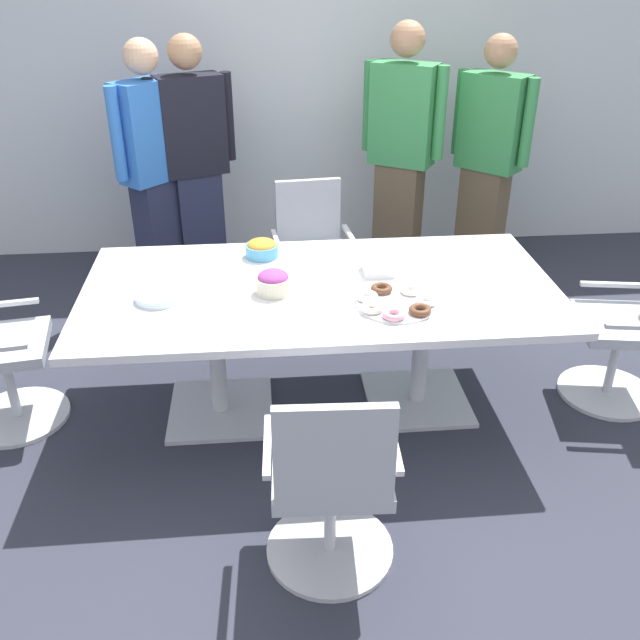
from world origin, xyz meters
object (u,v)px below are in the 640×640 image
person_standing_1 (195,162)px  snack_bowl_candy_mix (273,282)px  person_standing_2 (401,151)px  snack_bowl_chips_orange (262,248)px  plate_stack (159,296)px  office_chair_3 (312,260)px  napkin_pile (379,267)px  office_chair_1 (331,488)px  person_standing_3 (488,158)px  conference_table (320,307)px  donut_platter (396,302)px  person_standing_0 (154,168)px  office_chair_2 (630,333)px

person_standing_1 → snack_bowl_candy_mix: person_standing_1 is taller
person_standing_2 → snack_bowl_chips_orange: (-1.03, -1.30, -0.17)m
snack_bowl_chips_orange → plate_stack: size_ratio=0.80×
office_chair_3 → napkin_pile: bearing=100.2°
office_chair_1 → office_chair_3: bearing=89.8°
office_chair_1 → person_standing_3: person_standing_3 is taller
conference_table → donut_platter: bearing=-36.6°
person_standing_2 → snack_bowl_candy_mix: bearing=93.1°
person_standing_2 → snack_bowl_chips_orange: person_standing_2 is taller
person_standing_1 → person_standing_3: 2.10m
office_chair_3 → snack_bowl_candy_mix: office_chair_3 is taller
person_standing_1 → snack_bowl_candy_mix: size_ratio=10.10×
snack_bowl_chips_orange → plate_stack: (-0.51, -0.48, -0.03)m
person_standing_0 → plate_stack: person_standing_0 is taller
person_standing_3 → plate_stack: person_standing_3 is taller
conference_table → person_standing_0: bearing=122.3°
donut_platter → napkin_pile: 0.38m
conference_table → office_chair_1: 1.13m
person_standing_3 → napkin_pile: size_ratio=10.98×
person_standing_1 → donut_platter: (1.07, -1.96, -0.15)m
conference_table → snack_bowl_chips_orange: snack_bowl_chips_orange is taller
office_chair_1 → office_chair_3: size_ratio=1.00×
office_chair_3 → napkin_pile: size_ratio=5.70×
office_chair_1 → snack_bowl_chips_orange: office_chair_1 is taller
donut_platter → plate_stack: size_ratio=1.69×
office_chair_1 → office_chair_3: 2.21m
office_chair_1 → office_chair_2: 2.05m
conference_table → donut_platter: 0.45m
snack_bowl_candy_mix → napkin_pile: bearing=18.5°
snack_bowl_candy_mix → person_standing_2: bearing=60.9°
person_standing_1 → person_standing_2: bearing=159.0°
office_chair_3 → napkin_pile: office_chair_3 is taller
snack_bowl_chips_orange → office_chair_1: bearing=-81.3°
person_standing_0 → person_standing_3: bearing=134.6°
person_standing_1 → person_standing_3: (2.10, -0.05, -0.01)m
conference_table → napkin_pile: bearing=21.6°
office_chair_1 → snack_bowl_candy_mix: size_ratio=5.20×
donut_platter → office_chair_2: bearing=8.8°
office_chair_2 → plate_stack: office_chair_2 is taller
person_standing_1 → snack_bowl_chips_orange: person_standing_1 is taller
conference_table → snack_bowl_candy_mix: size_ratio=13.73×
conference_table → snack_bowl_candy_mix: snack_bowl_candy_mix is taller
person_standing_0 → donut_platter: size_ratio=4.55×
person_standing_2 → plate_stack: person_standing_2 is taller
office_chair_2 → person_standing_3: size_ratio=0.52×
office_chair_1 → snack_bowl_chips_orange: (-0.23, 1.50, 0.39)m
donut_platter → snack_bowl_chips_orange: bearing=134.0°
conference_table → office_chair_1: (-0.06, -1.10, -0.22)m
person_standing_0 → donut_platter: bearing=79.2°
conference_table → person_standing_2: person_standing_2 is taller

